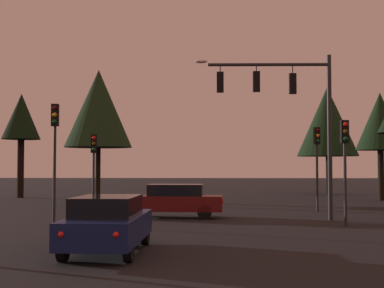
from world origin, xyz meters
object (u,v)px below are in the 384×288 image
object	(u,v)px
tree_behind_sign	(327,122)
traffic_light_far_side	(345,151)
tree_center_horizon	(21,118)
tree_lot_edge	(380,122)
traffic_light_median	(317,152)
car_crossing_left	(173,200)
traffic_signal_mast_arm	(288,102)
tree_left_far	(98,109)
car_nearside_lane	(108,223)
traffic_light_corner_right	(55,140)
traffic_light_corner_left	(94,157)

from	to	relation	value
tree_behind_sign	traffic_light_far_side	bearing A→B (deg)	-100.75
tree_center_horizon	tree_lot_edge	size ratio (longest dim) A/B	1.05
traffic_light_median	tree_behind_sign	bearing A→B (deg)	76.10
traffic_light_median	tree_behind_sign	distance (m)	18.73
car_crossing_left	traffic_light_far_side	bearing A→B (deg)	-25.79
traffic_light_far_side	tree_behind_sign	xyz separation A→B (m)	(4.75, 25.03, 3.27)
tree_behind_sign	tree_lot_edge	xyz separation A→B (m)	(1.81, -8.51, -0.76)
traffic_light_median	tree_lot_edge	distance (m)	11.54
traffic_signal_mast_arm	tree_left_far	bearing A→B (deg)	134.94
car_nearside_lane	car_crossing_left	bearing A→B (deg)	84.13
traffic_signal_mast_arm	tree_lot_edge	world-z (taller)	tree_lot_edge
car_nearside_lane	tree_center_horizon	bearing A→B (deg)	114.48
traffic_light_corner_right	tree_center_horizon	xyz separation A→B (m)	(-8.14, 18.68, 2.61)
car_nearside_lane	traffic_light_far_side	bearing A→B (deg)	40.02
traffic_light_corner_right	tree_left_far	world-z (taller)	tree_left_far
traffic_light_corner_left	tree_left_far	distance (m)	8.94
traffic_light_corner_left	traffic_light_corner_right	distance (m)	4.69
tree_behind_sign	tree_lot_edge	bearing A→B (deg)	-77.98
traffic_light_corner_right	tree_center_horizon	world-z (taller)	tree_center_horizon
traffic_light_far_side	tree_center_horizon	world-z (taller)	tree_center_horizon
traffic_light_far_side	tree_center_horizon	distance (m)	27.48
traffic_light_corner_left	car_crossing_left	distance (m)	4.71
traffic_signal_mast_arm	tree_behind_sign	bearing A→B (deg)	73.71
car_nearside_lane	car_crossing_left	xyz separation A→B (m)	(1.04, 10.09, 0.00)
traffic_light_far_side	car_crossing_left	size ratio (longest dim) A/B	0.89
traffic_light_far_side	traffic_light_corner_right	bearing A→B (deg)	178.82
car_nearside_lane	tree_center_horizon	xyz separation A→B (m)	(-11.68, 25.64, 5.23)
traffic_signal_mast_arm	tree_behind_sign	size ratio (longest dim) A/B	0.79
traffic_signal_mast_arm	traffic_light_median	world-z (taller)	traffic_signal_mast_arm
tree_behind_sign	traffic_signal_mast_arm	bearing A→B (deg)	-106.29
traffic_light_corner_left	traffic_light_corner_right	xyz separation A→B (m)	(-0.57, -4.61, 0.63)
traffic_light_corner_left	tree_behind_sign	bearing A→B (deg)	52.06
traffic_signal_mast_arm	car_nearside_lane	size ratio (longest dim) A/B	1.60
traffic_signal_mast_arm	traffic_light_corner_right	world-z (taller)	traffic_signal_mast_arm
traffic_light_corner_left	tree_center_horizon	bearing A→B (deg)	121.74
car_nearside_lane	tree_center_horizon	distance (m)	28.66
tree_lot_edge	car_crossing_left	bearing A→B (deg)	-135.85
traffic_light_corner_right	tree_left_far	distance (m)	13.09
traffic_light_corner_left	car_nearside_lane	bearing A→B (deg)	-75.59
traffic_light_far_side	car_crossing_left	distance (m)	8.03
traffic_light_corner_left	tree_lot_edge	world-z (taller)	tree_lot_edge
car_crossing_left	tree_center_horizon	xyz separation A→B (m)	(-12.71, 15.55, 5.23)
traffic_light_median	tree_lot_edge	size ratio (longest dim) A/B	0.59
traffic_signal_mast_arm	traffic_light_corner_left	bearing A→B (deg)	164.70
traffic_light_corner_left	tree_center_horizon	world-z (taller)	tree_center_horizon
car_crossing_left	tree_left_far	xyz separation A→B (m)	(-5.54, 9.64, 5.29)
tree_left_far	tree_center_horizon	world-z (taller)	tree_left_far
traffic_signal_mast_arm	traffic_light_corner_left	size ratio (longest dim) A/B	1.85
tree_behind_sign	tree_center_horizon	world-z (taller)	tree_behind_sign
traffic_light_corner_right	car_nearside_lane	size ratio (longest dim) A/B	1.07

